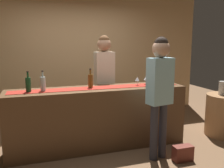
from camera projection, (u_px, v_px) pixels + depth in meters
ground_plane at (98, 146)px, 4.01m from camera, size 10.00×10.00×0.00m
back_wall at (76, 52)px, 5.54m from camera, size 6.00×0.12×2.90m
bar_counter at (98, 118)px, 3.93m from camera, size 2.78×0.60×0.96m
counter_runner_cloth at (98, 88)px, 3.85m from camera, size 2.64×0.28×0.01m
wine_bottle_clear at (43, 84)px, 3.57m from camera, size 0.07×0.07×0.30m
wine_bottle_green at (28, 84)px, 3.50m from camera, size 0.07×0.07×0.30m
wine_bottle_amber at (90, 81)px, 3.83m from camera, size 0.07×0.07×0.30m
wine_glass_near_customer at (146, 78)px, 4.14m from camera, size 0.07×0.07×0.14m
wine_glass_mid_counter at (137, 79)px, 4.03m from camera, size 0.07×0.07×0.14m
bartender at (104, 73)px, 4.45m from camera, size 0.35×0.25×1.78m
customer_sipping at (160, 85)px, 3.42m from camera, size 0.37×0.26×1.74m
vase_on_side_table at (223, 88)px, 4.38m from camera, size 0.13×0.13×0.24m
handbag at (183, 153)px, 3.50m from camera, size 0.28×0.14×0.22m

